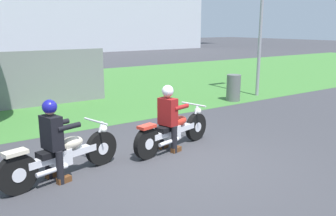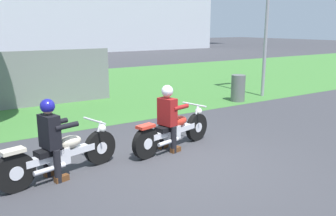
{
  "view_description": "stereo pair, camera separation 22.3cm",
  "coord_description": "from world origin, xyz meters",
  "px_view_note": "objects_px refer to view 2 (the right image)",
  "views": [
    {
      "loc": [
        -3.78,
        -4.99,
        2.54
      ],
      "look_at": [
        0.38,
        1.04,
        0.85
      ],
      "focal_mm": 37.81,
      "sensor_mm": 36.0,
      "label": 1
    },
    {
      "loc": [
        -3.59,
        -5.12,
        2.54
      ],
      "look_at": [
        0.38,
        1.04,
        0.85
      ],
      "focal_mm": 37.81,
      "sensor_mm": 36.0,
      "label": 2
    }
  ],
  "objects_px": {
    "rider_lead": "(168,113)",
    "motorcycle_follow": "(62,155)",
    "trash_can": "(238,88)",
    "motorcycle_lead": "(173,131)",
    "rider_follow": "(51,133)"
  },
  "relations": [
    {
      "from": "trash_can",
      "to": "motorcycle_lead",
      "type": "bearing_deg",
      "value": -148.01
    },
    {
      "from": "motorcycle_follow",
      "to": "trash_can",
      "type": "relative_size",
      "value": 2.42
    },
    {
      "from": "rider_lead",
      "to": "motorcycle_follow",
      "type": "relative_size",
      "value": 0.63
    },
    {
      "from": "rider_lead",
      "to": "trash_can",
      "type": "height_order",
      "value": "rider_lead"
    },
    {
      "from": "rider_follow",
      "to": "motorcycle_lead",
      "type": "bearing_deg",
      "value": -9.84
    },
    {
      "from": "motorcycle_lead",
      "to": "rider_lead",
      "type": "distance_m",
      "value": 0.46
    },
    {
      "from": "rider_lead",
      "to": "motorcycle_follow",
      "type": "xyz_separation_m",
      "value": [
        -2.24,
        -0.11,
        -0.42
      ]
    },
    {
      "from": "rider_follow",
      "to": "trash_can",
      "type": "bearing_deg",
      "value": 9.18
    },
    {
      "from": "motorcycle_lead",
      "to": "rider_follow",
      "type": "bearing_deg",
      "value": 170.16
    },
    {
      "from": "rider_lead",
      "to": "motorcycle_follow",
      "type": "bearing_deg",
      "value": 168.81
    },
    {
      "from": "rider_lead",
      "to": "motorcycle_follow",
      "type": "distance_m",
      "value": 2.29
    },
    {
      "from": "rider_lead",
      "to": "motorcycle_lead",
      "type": "bearing_deg",
      "value": -0.85
    },
    {
      "from": "rider_lead",
      "to": "trash_can",
      "type": "xyz_separation_m",
      "value": [
        4.77,
        2.92,
        -0.35
      ]
    },
    {
      "from": "rider_lead",
      "to": "rider_follow",
      "type": "bearing_deg",
      "value": 169.53
    },
    {
      "from": "motorcycle_lead",
      "to": "motorcycle_follow",
      "type": "xyz_separation_m",
      "value": [
        -2.41,
        -0.14,
        0.01
      ]
    }
  ]
}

